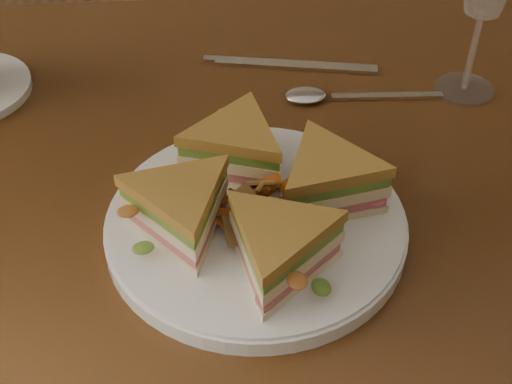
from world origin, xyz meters
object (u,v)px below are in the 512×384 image
sandwich_wedges (256,196)px  knife (284,65)px  table (278,245)px  plate (256,226)px  spoon (325,96)px

sandwich_wedges → knife: 0.29m
sandwich_wedges → knife: (0.06, 0.28, -0.04)m
table → sandwich_wedges: size_ratio=4.44×
table → plate: 0.13m
spoon → knife: spoon is taller
plate → sandwich_wedges: sandwich_wedges is taller
spoon → knife: bearing=121.3°
spoon → knife: 0.08m
table → knife: 0.23m
table → plate: bearing=-112.7°
knife → sandwich_wedges: bearing=-90.7°
plate → knife: 0.29m
table → knife: bearing=82.3°
plate → spoon: bearing=64.7°
spoon → knife: (-0.04, 0.07, -0.00)m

